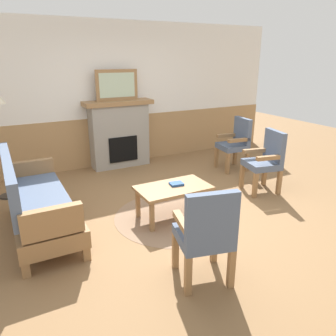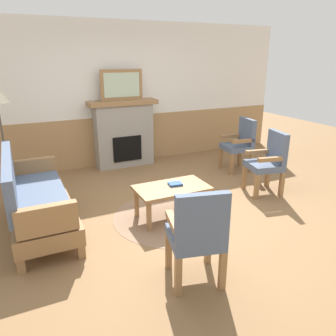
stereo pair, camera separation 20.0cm
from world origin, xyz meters
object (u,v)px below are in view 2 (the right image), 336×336
coffee_table (172,190)px  armchair_near_fireplace (269,160)px  fireplace (124,133)px  framed_picture (122,85)px  couch (36,200)px  armchair_front_left (197,233)px  book_on_table (175,184)px  armchair_by_window_left (240,142)px

coffee_table → armchair_near_fireplace: bearing=3.9°
coffee_table → armchair_near_fireplace: armchair_near_fireplace is taller
fireplace → framed_picture: (0.00, 0.00, 0.91)m
couch → coffee_table: size_ratio=1.88×
framed_picture → couch: 2.92m
coffee_table → armchair_front_left: (-0.39, -1.32, 0.15)m
coffee_table → book_on_table: size_ratio=5.53×
couch → armchair_by_window_left: 3.74m
armchair_front_left → couch: bearing=126.2°
book_on_table → fireplace: bearing=88.2°
fireplace → coffee_table: 2.43m
fireplace → armchair_near_fireplace: fireplace is taller
framed_picture → book_on_table: (-0.08, -2.38, -1.10)m
armchair_front_left → book_on_table: bearing=71.5°
fireplace → book_on_table: bearing=-91.8°
coffee_table → armchair_by_window_left: size_ratio=0.98×
armchair_near_fireplace → armchair_by_window_left: 1.11m
armchair_front_left → armchair_by_window_left: bearing=46.3°
framed_picture → armchair_by_window_left: size_ratio=0.82×
couch → coffee_table: couch is taller
couch → armchair_front_left: size_ratio=1.84×
coffee_table → book_on_table: bearing=25.9°
armchair_by_window_left → armchair_front_left: (-2.40, -2.51, 0.00)m
couch → armchair_front_left: bearing=-53.8°
book_on_table → armchair_front_left: (-0.45, -1.35, 0.08)m
fireplace → armchair_by_window_left: bearing=-33.1°
coffee_table → couch: bearing=166.0°
fireplace → armchair_near_fireplace: bearing=-55.3°
armchair_by_window_left → armchair_near_fireplace: bearing=-104.5°
coffee_table → fireplace: bearing=86.6°
armchair_front_left → framed_picture: bearing=82.0°
framed_picture → armchair_near_fireplace: bearing=-55.3°
armchair_near_fireplace → armchair_by_window_left: bearing=75.5°
fireplace → armchair_front_left: size_ratio=1.33×
coffee_table → armchair_front_left: size_ratio=0.98×
framed_picture → couch: (-1.79, -2.00, -1.16)m
coffee_table → armchair_front_left: armchair_front_left is taller
armchair_near_fireplace → fireplace: bearing=124.7°
coffee_table → book_on_table: (0.07, 0.03, 0.07)m
framed_picture → armchair_front_left: (-0.53, -3.73, -1.02)m
coffee_table → armchair_by_window_left: bearing=30.7°
framed_picture → armchair_front_left: bearing=-98.0°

